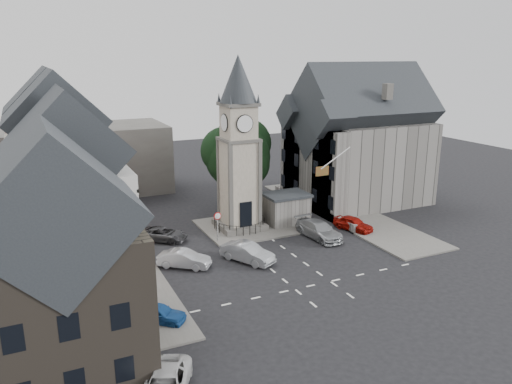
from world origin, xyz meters
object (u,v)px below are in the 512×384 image
clock_tower (239,146)px  car_west_blue (158,313)px  stone_shelter (286,208)px  car_east_red (353,224)px  pedestrian (326,206)px

clock_tower → car_west_blue: (-11.50, -13.75, -7.51)m
stone_shelter → car_east_red: size_ratio=1.09×
car_west_blue → pedestrian: bearing=-17.4°
car_west_blue → car_east_red: bearing=-28.0°
clock_tower → car_west_blue: clock_tower is taller
clock_tower → stone_shelter: (4.80, -0.49, -6.57)m
car_west_blue → pedestrian: size_ratio=1.86×
clock_tower → pedestrian: size_ratio=8.47×
clock_tower → car_east_red: clock_tower is taller
clock_tower → car_west_blue: size_ratio=4.55×
stone_shelter → car_east_red: 6.67m
clock_tower → car_west_blue: bearing=-129.9°
pedestrian → clock_tower: bearing=-28.5°
pedestrian → stone_shelter: bearing=-21.8°
car_west_blue → car_east_red: car_east_red is taller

